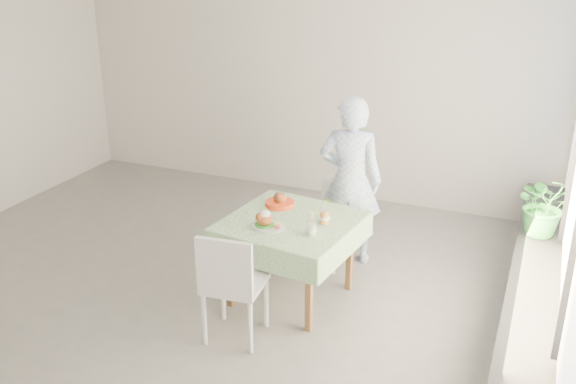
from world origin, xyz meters
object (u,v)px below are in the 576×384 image
at_px(cafe_table, 291,250).
at_px(chair_far, 329,238).
at_px(chair_near, 235,305).
at_px(potted_plant, 545,204).
at_px(juice_cup_orange, 325,217).
at_px(main_dish, 266,222).
at_px(diner, 350,181).

height_order(cafe_table, chair_far, chair_far).
xyz_separation_m(chair_near, potted_plant, (2.13, 1.80, 0.50)).
height_order(cafe_table, juice_cup_orange, juice_cup_orange).
relative_size(chair_far, potted_plant, 1.41).
height_order(cafe_table, potted_plant, potted_plant).
relative_size(chair_far, chair_near, 0.87).
xyz_separation_m(chair_far, chair_near, (-0.26, -1.49, 0.04)).
distance_m(juice_cup_orange, potted_plant, 1.97).
distance_m(cafe_table, potted_plant, 2.26).
relative_size(chair_far, juice_cup_orange, 3.17).
height_order(chair_far, main_dish, main_dish).
bearing_deg(chair_near, chair_far, 80.19).
relative_size(cafe_table, main_dish, 4.01).
xyz_separation_m(juice_cup_orange, potted_plant, (1.68, 1.04, -0.02)).
height_order(main_dish, juice_cup_orange, juice_cup_orange).
height_order(chair_near, juice_cup_orange, juice_cup_orange).
xyz_separation_m(chair_far, main_dish, (-0.22, -0.98, 0.54)).
distance_m(cafe_table, diner, 0.99).
height_order(cafe_table, diner, diner).
bearing_deg(chair_near, juice_cup_orange, 59.43).
bearing_deg(potted_plant, chair_near, -139.75).
bearing_deg(cafe_table, chair_near, -103.52).
bearing_deg(chair_far, main_dish, -102.47).
distance_m(chair_far, main_dish, 1.14).
bearing_deg(potted_plant, juice_cup_orange, -148.31).
relative_size(cafe_table, chair_far, 1.44).
bearing_deg(juice_cup_orange, chair_far, 105.30).
height_order(main_dish, potted_plant, potted_plant).
bearing_deg(diner, main_dish, 62.33).
bearing_deg(chair_near, potted_plant, 40.25).
distance_m(main_dish, potted_plant, 2.46).
xyz_separation_m(cafe_table, chair_far, (0.08, 0.77, -0.21)).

